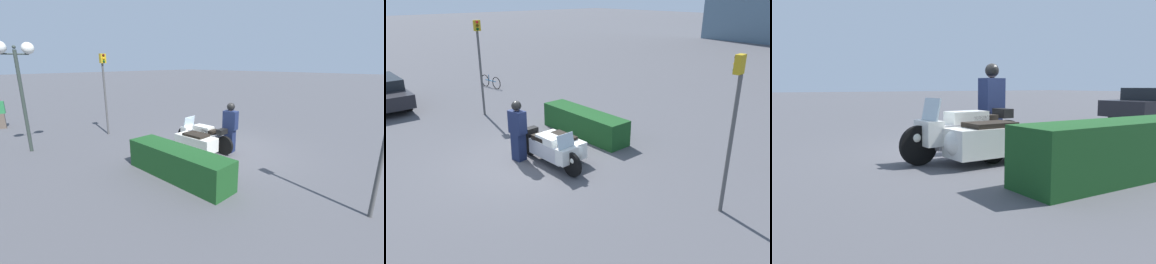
# 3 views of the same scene
# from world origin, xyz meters

# --- Properties ---
(ground_plane) EXTENTS (160.00, 160.00, 0.00)m
(ground_plane) POSITION_xyz_m (0.00, 0.00, 0.00)
(ground_plane) COLOR #4C4C51
(police_motorcycle) EXTENTS (2.69, 1.19, 1.17)m
(police_motorcycle) POSITION_xyz_m (0.74, 0.70, 0.48)
(police_motorcycle) COLOR black
(police_motorcycle) RESTS_ON ground
(officer_rider) EXTENTS (0.54, 0.38, 1.85)m
(officer_rider) POSITION_xyz_m (-0.19, -0.07, 0.98)
(officer_rider) COLOR #192347
(officer_rider) RESTS_ON ground
(hedge_bush_curbside) EXTENTS (3.55, 0.88, 0.87)m
(hedge_bush_curbside) POSITION_xyz_m (-0.45, 2.82, 0.44)
(hedge_bush_curbside) COLOR #19471E
(hedge_bush_curbside) RESTS_ON ground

